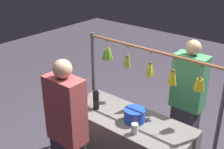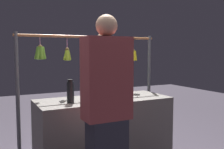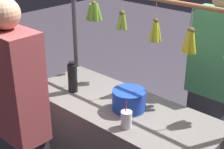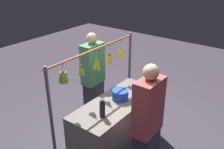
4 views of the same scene
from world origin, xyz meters
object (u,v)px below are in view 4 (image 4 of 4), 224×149
(water_bottle, at_px, (102,109))
(vendor_person, at_px, (93,81))
(customer_person, at_px, (147,129))
(drink_cup, at_px, (136,96))
(blue_bucket, at_px, (120,95))

(water_bottle, distance_m, vendor_person, 1.16)
(water_bottle, relative_size, customer_person, 0.15)
(drink_cup, bearing_deg, water_bottle, -9.84)
(water_bottle, distance_m, customer_person, 0.62)
(water_bottle, relative_size, drink_cup, 1.38)
(blue_bucket, relative_size, customer_person, 0.14)
(vendor_person, height_order, customer_person, customer_person)
(blue_bucket, xyz_separation_m, customer_person, (0.37, 0.67, -0.09))
(water_bottle, bearing_deg, drink_cup, 170.16)
(water_bottle, height_order, drink_cup, water_bottle)
(water_bottle, distance_m, drink_cup, 0.66)
(blue_bucket, distance_m, vendor_person, 0.81)
(drink_cup, bearing_deg, blue_bucket, -54.13)
(blue_bucket, xyz_separation_m, drink_cup, (-0.14, 0.19, -0.02))
(water_bottle, bearing_deg, blue_bucket, -171.09)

